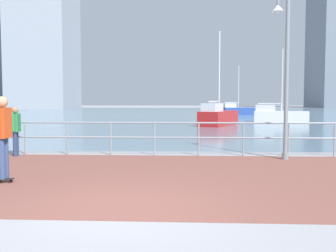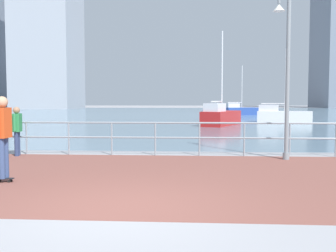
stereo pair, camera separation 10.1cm
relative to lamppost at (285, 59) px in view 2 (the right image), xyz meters
The scene contains 11 objects.
ground 34.72m from the lamppost, 96.47° to the left, with size 220.00×220.00×0.00m, color #9E9EA3.
brick_paving 5.68m from the lamppost, 143.43° to the right, with size 28.00×6.68×0.01m, color brown.
harbor_water 45.71m from the lamppost, 94.90° to the left, with size 180.00×88.00×0.00m, color slate.
waterfront_railing 4.51m from the lamppost, behind, with size 25.25×0.06×1.07m.
lamppost is the anchor object (origin of this frame).
skateboarder 7.93m from the lamppost, 150.89° to the right, with size 0.40×0.55×1.83m.
bystander 8.50m from the lamppost, behind, with size 0.29×0.56×1.55m.
sailboat_gray 20.92m from the lamppost, 76.87° to the left, with size 4.48×2.43×6.01m.
sailboat_white 36.97m from the lamppost, 84.74° to the left, with size 4.58×2.92×6.17m.
sailboat_yellow 16.02m from the lamppost, 92.40° to the left, with size 3.25×4.96×6.70m.
tower_slate 84.24m from the lamppost, 115.51° to the left, with size 13.06×13.92×40.64m.
Camera 2 is at (1.15, -5.92, 1.72)m, focal length 40.74 mm.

